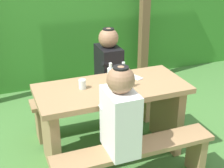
% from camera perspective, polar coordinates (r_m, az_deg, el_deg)
% --- Properties ---
extents(ground_plane, '(12.00, 12.00, 0.00)m').
position_cam_1_polar(ground_plane, '(3.34, -0.00, -12.24)').
color(ground_plane, '#447936').
extents(hedge_backdrop, '(6.40, 0.80, 1.83)m').
position_cam_1_polar(hedge_backdrop, '(4.96, -9.57, 11.44)').
color(hedge_backdrop, '#37832A').
rests_on(hedge_backdrop, ground_plane).
extents(pergola_post_right, '(0.12, 0.12, 2.19)m').
position_cam_1_polar(pergola_post_right, '(4.71, 5.85, 13.20)').
color(pergola_post_right, brown).
rests_on(pergola_post_right, ground_plane).
extents(picnic_table, '(1.40, 0.64, 0.75)m').
position_cam_1_polar(picnic_table, '(3.06, -0.00, -4.53)').
color(picnic_table, '#9E7A51').
rests_on(picnic_table, ground_plane).
extents(bench_near, '(1.40, 0.24, 0.44)m').
position_cam_1_polar(bench_near, '(2.77, 4.04, -13.00)').
color(bench_near, '#9E7A51').
rests_on(bench_near, ground_plane).
extents(bench_far, '(1.40, 0.24, 0.44)m').
position_cam_1_polar(bench_far, '(3.60, -3.03, -3.51)').
color(bench_far, '#9E7A51').
rests_on(bench_far, ground_plane).
extents(person_white_shirt, '(0.25, 0.35, 0.72)m').
position_cam_1_polar(person_white_shirt, '(2.47, 1.45, -5.24)').
color(person_white_shirt, white).
rests_on(person_white_shirt, bench_near).
extents(person_black_coat, '(0.25, 0.35, 0.72)m').
position_cam_1_polar(person_black_coat, '(3.45, -0.60, 3.62)').
color(person_black_coat, black).
rests_on(person_black_coat, bench_far).
extents(drinking_glass, '(0.07, 0.07, 0.09)m').
position_cam_1_polar(drinking_glass, '(2.91, -5.27, -0.03)').
color(drinking_glass, silver).
rests_on(drinking_glass, picnic_table).
extents(bottle_left, '(0.06, 0.06, 0.25)m').
position_cam_1_polar(bottle_left, '(2.87, 2.01, 1.02)').
color(bottle_left, silver).
rests_on(bottle_left, picnic_table).
extents(bottle_right, '(0.06, 0.06, 0.21)m').
position_cam_1_polar(bottle_right, '(2.97, -0.26, 1.54)').
color(bottle_right, silver).
rests_on(bottle_right, picnic_table).
extents(cell_phone, '(0.12, 0.16, 0.01)m').
position_cam_1_polar(cell_phone, '(3.14, 4.21, 1.20)').
color(cell_phone, silver).
rests_on(cell_phone, picnic_table).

